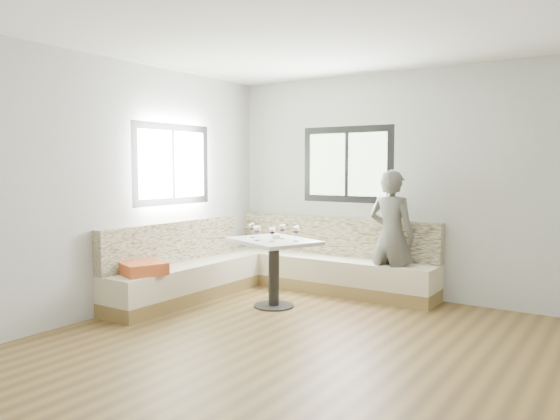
# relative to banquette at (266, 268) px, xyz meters

# --- Properties ---
(room) EXTENTS (5.01, 5.01, 2.81)m
(room) POSITION_rel_banquette_xyz_m (1.51, -1.54, 1.08)
(room) COLOR brown
(room) RESTS_ON ground
(banquette) EXTENTS (2.90, 2.80, 0.95)m
(banquette) POSITION_rel_banquette_xyz_m (0.00, 0.00, 0.00)
(banquette) COLOR olive
(banquette) RESTS_ON ground
(table) EXTENTS (1.17, 1.05, 0.79)m
(table) POSITION_rel_banquette_xyz_m (0.43, -0.45, 0.26)
(table) COLOR black
(table) RESTS_ON ground
(person) EXTENTS (0.61, 0.43, 1.59)m
(person) POSITION_rel_banquette_xyz_m (1.46, 0.54, 0.46)
(person) COLOR #53514A
(person) RESTS_ON ground
(olive_ramekin) EXTENTS (0.11, 0.11, 0.04)m
(olive_ramekin) POSITION_rel_banquette_xyz_m (0.41, -0.37, 0.48)
(olive_ramekin) COLOR white
(olive_ramekin) RESTS_ON table
(wine_glass_a) EXTENTS (0.08, 0.08, 0.18)m
(wine_glass_a) POSITION_rel_banquette_xyz_m (0.14, -0.47, 0.58)
(wine_glass_a) COLOR white
(wine_glass_a) RESTS_ON table
(wine_glass_b) EXTENTS (0.08, 0.08, 0.18)m
(wine_glass_b) POSITION_rel_banquette_xyz_m (0.33, -0.64, 0.58)
(wine_glass_b) COLOR white
(wine_glass_b) RESTS_ON table
(wine_glass_c) EXTENTS (0.08, 0.08, 0.18)m
(wine_glass_c) POSITION_rel_banquette_xyz_m (0.54, -0.64, 0.58)
(wine_glass_c) COLOR white
(wine_glass_c) RESTS_ON table
(wine_glass_d) EXTENTS (0.08, 0.08, 0.18)m
(wine_glass_d) POSITION_rel_banquette_xyz_m (0.49, -0.37, 0.58)
(wine_glass_d) COLOR white
(wine_glass_d) RESTS_ON table
(wine_glass_e) EXTENTS (0.08, 0.08, 0.18)m
(wine_glass_e) POSITION_rel_banquette_xyz_m (0.72, -0.44, 0.58)
(wine_glass_e) COLOR white
(wine_glass_e) RESTS_ON table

